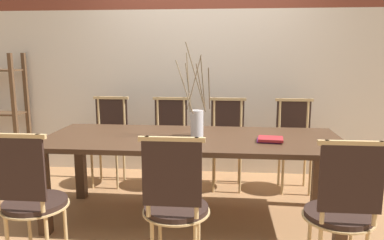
% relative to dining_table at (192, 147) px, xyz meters
% --- Properties ---
extents(ground_plane, '(16.00, 16.00, 0.00)m').
position_rel_dining_table_xyz_m(ground_plane, '(0.00, 0.00, -0.66)').
color(ground_plane, '#9E7047').
extents(wall_rear, '(12.00, 0.06, 3.20)m').
position_rel_dining_table_xyz_m(wall_rear, '(0.00, 1.40, 0.94)').
color(wall_rear, beige).
rests_on(wall_rear, ground_plane).
extents(dining_table, '(2.56, 0.99, 0.75)m').
position_rel_dining_table_xyz_m(dining_table, '(0.00, 0.00, 0.00)').
color(dining_table, '#422B1C').
rests_on(dining_table, ground_plane).
extents(chair_near_leftend, '(0.45, 0.45, 0.98)m').
position_rel_dining_table_xyz_m(chair_near_leftend, '(-1.02, -0.86, -0.15)').
color(chair_near_leftend, black).
rests_on(chair_near_leftend, ground_plane).
extents(chair_near_left, '(0.45, 0.45, 0.98)m').
position_rel_dining_table_xyz_m(chair_near_left, '(-0.03, -0.86, -0.15)').
color(chair_near_left, black).
rests_on(chair_near_left, ground_plane).
extents(chair_near_center, '(0.45, 0.45, 0.98)m').
position_rel_dining_table_xyz_m(chair_near_center, '(1.02, -0.86, -0.15)').
color(chair_near_center, black).
rests_on(chair_near_center, ground_plane).
extents(chair_far_leftend, '(0.45, 0.45, 0.98)m').
position_rel_dining_table_xyz_m(chair_far_leftend, '(-1.02, 0.86, -0.15)').
color(chair_far_leftend, black).
rests_on(chair_far_leftend, ground_plane).
extents(chair_far_left, '(0.45, 0.45, 0.98)m').
position_rel_dining_table_xyz_m(chair_far_left, '(-0.33, 0.86, -0.15)').
color(chair_far_left, black).
rests_on(chair_far_left, ground_plane).
extents(chair_far_center, '(0.45, 0.45, 0.98)m').
position_rel_dining_table_xyz_m(chair_far_center, '(0.31, 0.86, -0.15)').
color(chair_far_center, black).
rests_on(chair_far_center, ground_plane).
extents(chair_far_right, '(0.45, 0.45, 0.98)m').
position_rel_dining_table_xyz_m(chair_far_right, '(1.03, 0.86, -0.15)').
color(chair_far_right, black).
rests_on(chair_far_right, ground_plane).
extents(vase_centerpiece, '(0.30, 0.29, 0.81)m').
position_rel_dining_table_xyz_m(vase_centerpiece, '(0.04, 0.03, 0.23)').
color(vase_centerpiece, silver).
rests_on(vase_centerpiece, dining_table).
extents(book_stack, '(0.22, 0.19, 0.03)m').
position_rel_dining_table_xyz_m(book_stack, '(0.65, -0.11, 0.11)').
color(book_stack, '#842D8C').
rests_on(book_stack, dining_table).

